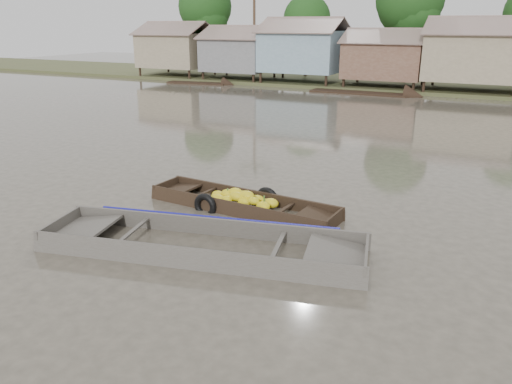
% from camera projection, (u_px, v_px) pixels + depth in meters
% --- Properties ---
extents(ground, '(120.00, 120.00, 0.00)m').
position_uv_depth(ground, '(267.00, 234.00, 12.24)').
color(ground, '#484237').
rests_on(ground, ground).
extents(riverbank, '(120.00, 12.47, 10.22)m').
position_uv_depth(riverbank, '(486.00, 49.00, 37.04)').
color(riverbank, '#384723').
rests_on(riverbank, ground).
extents(banana_boat, '(5.64, 1.77, 0.77)m').
position_uv_depth(banana_boat, '(240.00, 204.00, 13.86)').
color(banana_boat, black).
rests_on(banana_boat, ground).
extents(viewer_boat, '(7.66, 3.49, 0.60)m').
position_uv_depth(viewer_boat, '(203.00, 248.00, 11.33)').
color(viewer_boat, '#45403A').
rests_on(viewer_boat, ground).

